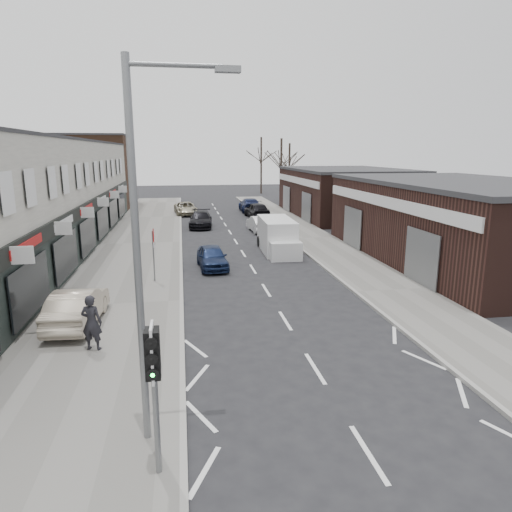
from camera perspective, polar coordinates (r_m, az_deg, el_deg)
name	(u,v)px	position (r m, az deg, el deg)	size (l,w,h in m)	color
ground	(337,404)	(12.49, 10.12, -17.74)	(160.00, 160.00, 0.00)	black
pavement_left	(140,244)	(32.83, -14.33, 1.50)	(5.50, 64.00, 0.12)	slate
pavement_right	(313,238)	(34.06, 7.11, 2.20)	(3.50, 64.00, 0.12)	slate
shop_terrace_left	(18,199)	(31.27, -27.56, 6.36)	(8.00, 41.00, 7.10)	beige
brick_block_far	(94,173)	(55.99, -19.59, 9.79)	(8.00, 10.00, 8.00)	#4B3020
right_unit_near	(464,223)	(29.36, 24.54, 3.76)	(10.00, 18.00, 4.50)	#321C17
right_unit_far	(345,193)	(47.17, 11.02, 7.71)	(10.00, 16.00, 4.50)	#321C17
tree_far_a	(281,202)	(59.81, 3.11, 6.82)	(3.60, 3.60, 8.00)	#382D26
tree_far_b	(289,197)	(66.19, 4.13, 7.39)	(3.60, 3.60, 7.50)	#382D26
tree_far_c	(261,193)	(71.44, 0.64, 7.82)	(3.60, 3.60, 8.50)	#382D26
traffic_light	(153,365)	(9.00, -12.71, -13.21)	(0.28, 0.60, 3.10)	slate
street_lamp	(145,238)	(9.48, -13.72, 2.16)	(2.23, 0.22, 8.00)	slate
warning_sign	(154,239)	(22.52, -12.68, 2.03)	(0.12, 0.80, 2.70)	slate
white_van	(277,236)	(29.39, 2.68, 2.46)	(2.07, 5.52, 2.13)	white
sedan_on_pavement	(77,307)	(17.99, -21.45, -5.91)	(1.44, 4.14, 1.36)	#B4A590
pedestrian	(92,323)	(15.53, -19.86, -7.83)	(0.67, 0.44, 1.83)	black
parked_car_left_a	(212,257)	(25.38, -5.51, -0.11)	(1.50, 3.73, 1.27)	#152244
parked_car_left_b	(201,219)	(39.40, -6.93, 4.56)	(1.89, 4.64, 1.35)	black
parked_car_left_c	(186,208)	(47.56, -8.78, 5.89)	(2.13, 4.62, 1.28)	#9E967E
parked_car_right_a	(259,224)	(36.93, 0.41, 4.06)	(1.37, 3.92, 1.29)	silver
parked_car_right_b	(257,210)	(44.89, 0.10, 5.77)	(1.78, 4.42, 1.51)	black
parked_car_right_c	(250,205)	(49.43, -0.78, 6.40)	(2.04, 5.03, 1.46)	#141C3E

